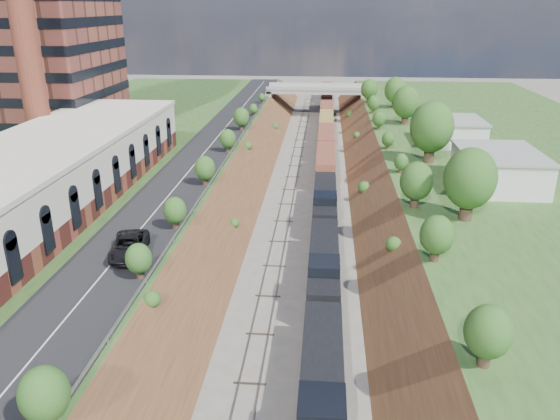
# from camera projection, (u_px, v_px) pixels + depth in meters

# --- Properties ---
(platform_left) EXTENTS (44.00, 180.00, 5.00)m
(platform_left) POSITION_uv_depth(u_px,v_px,m) (81.00, 175.00, 79.66)
(platform_left) COLOR #2C5121
(platform_left) RESTS_ON ground
(platform_right) EXTENTS (44.00, 180.00, 5.00)m
(platform_right) POSITION_uv_depth(u_px,v_px,m) (548.00, 186.00, 74.56)
(platform_right) COLOR #2C5121
(platform_right) RESTS_ON ground
(embankment_left) EXTENTS (10.00, 180.00, 10.00)m
(embankment_left) POSITION_uv_depth(u_px,v_px,m) (231.00, 195.00, 78.84)
(embankment_left) COLOR brown
(embankment_left) RESTS_ON ground
(embankment_right) EXTENTS (10.00, 180.00, 10.00)m
(embankment_right) POSITION_uv_depth(u_px,v_px,m) (384.00, 199.00, 77.14)
(embankment_right) COLOR brown
(embankment_right) RESTS_ON ground
(rail_left_track) EXTENTS (1.58, 180.00, 0.18)m
(rail_left_track) POSITION_uv_depth(u_px,v_px,m) (288.00, 196.00, 78.16)
(rail_left_track) COLOR gray
(rail_left_track) RESTS_ON ground
(rail_right_track) EXTENTS (1.58, 180.00, 0.18)m
(rail_right_track) POSITION_uv_depth(u_px,v_px,m) (325.00, 197.00, 77.76)
(rail_right_track) COLOR gray
(rail_right_track) RESTS_ON ground
(road) EXTENTS (8.00, 180.00, 0.10)m
(road) POSITION_uv_depth(u_px,v_px,m) (198.00, 161.00, 77.41)
(road) COLOR black
(road) RESTS_ON platform_left
(guardrail) EXTENTS (0.10, 171.00, 0.70)m
(guardrail) POSITION_uv_depth(u_px,v_px,m) (226.00, 158.00, 76.73)
(guardrail) COLOR #99999E
(guardrail) RESTS_ON platform_left
(commercial_building) EXTENTS (14.30, 62.30, 7.00)m
(commercial_building) POSITION_uv_depth(u_px,v_px,m) (31.00, 182.00, 56.64)
(commercial_building) COLOR maroon
(commercial_building) RESTS_ON platform_left
(smokestack) EXTENTS (3.20, 3.20, 40.00)m
(smokestack) POSITION_uv_depth(u_px,v_px,m) (21.00, 11.00, 68.22)
(smokestack) COLOR maroon
(smokestack) RESTS_ON platform_left
(overpass) EXTENTS (24.50, 8.30, 7.40)m
(overpass) POSITION_uv_depth(u_px,v_px,m) (316.00, 95.00, 134.07)
(overpass) COLOR gray
(overpass) RESTS_ON ground
(white_building_near) EXTENTS (9.00, 12.00, 4.00)m
(white_building_near) POSITION_uv_depth(u_px,v_px,m) (498.00, 170.00, 66.25)
(white_building_near) COLOR silver
(white_building_near) RESTS_ON platform_right
(white_building_far) EXTENTS (8.00, 10.00, 3.60)m
(white_building_far) POSITION_uv_depth(u_px,v_px,m) (455.00, 132.00, 86.87)
(white_building_far) COLOR silver
(white_building_far) RESTS_ON platform_right
(tree_right_large) EXTENTS (5.25, 5.25, 7.61)m
(tree_right_large) POSITION_uv_depth(u_px,v_px,m) (470.00, 179.00, 54.72)
(tree_right_large) COLOR #473323
(tree_right_large) RESTS_ON platform_right
(tree_left_crest) EXTENTS (2.45, 2.45, 3.55)m
(tree_left_crest) POSITION_uv_depth(u_px,v_px,m) (123.00, 284.00, 39.12)
(tree_left_crest) COLOR #473323
(tree_left_crest) RESTS_ON platform_left
(freight_train) EXTENTS (2.86, 146.09, 4.55)m
(freight_train) POSITION_uv_depth(u_px,v_px,m) (326.00, 142.00, 98.68)
(freight_train) COLOR black
(freight_train) RESTS_ON ground
(suv) EXTENTS (4.08, 6.79, 1.77)m
(suv) POSITION_uv_depth(u_px,v_px,m) (129.00, 246.00, 47.78)
(suv) COLOR black
(suv) RESTS_ON road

